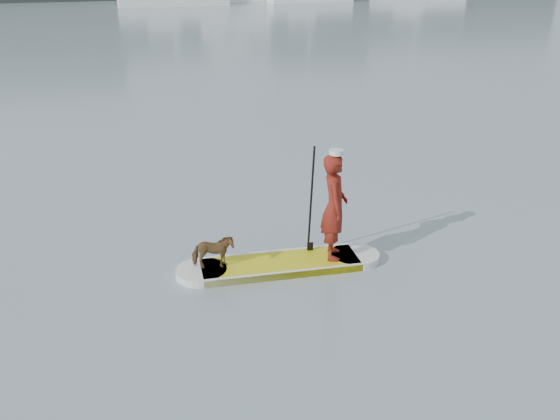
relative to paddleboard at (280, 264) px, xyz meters
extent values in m
plane|color=slate|center=(3.57, 3.92, -0.06)|extent=(140.00, 140.00, 0.00)
cube|color=#CCC613|center=(0.00, 0.00, 0.00)|extent=(2.55, 0.98, 0.12)
cylinder|color=silver|center=(-1.25, 0.09, 0.00)|extent=(0.80, 0.80, 0.12)
cylinder|color=silver|center=(1.25, -0.09, 0.00)|extent=(0.80, 0.80, 0.12)
cube|color=silver|center=(0.03, 0.37, 0.00)|extent=(2.50, 0.24, 0.12)
cube|color=silver|center=(-0.03, -0.37, 0.00)|extent=(2.50, 0.24, 0.12)
imported|color=maroon|center=(0.87, -0.06, 0.92)|extent=(0.57, 0.72, 1.71)
cylinder|color=silver|center=(0.87, -0.06, 1.81)|extent=(0.22, 0.22, 0.07)
imported|color=#54381C|center=(-1.05, 0.08, 0.33)|extent=(0.68, 0.37, 0.55)
cylinder|color=black|center=(0.58, 0.22, 0.94)|extent=(0.06, 0.30, 1.89)
cube|color=black|center=(0.58, 0.22, 0.04)|extent=(0.10, 0.03, 0.32)
camera|label=1|loc=(-2.48, -8.43, 4.68)|focal=40.00mm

